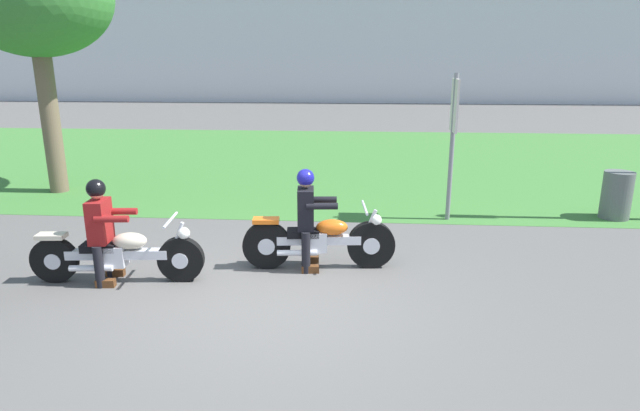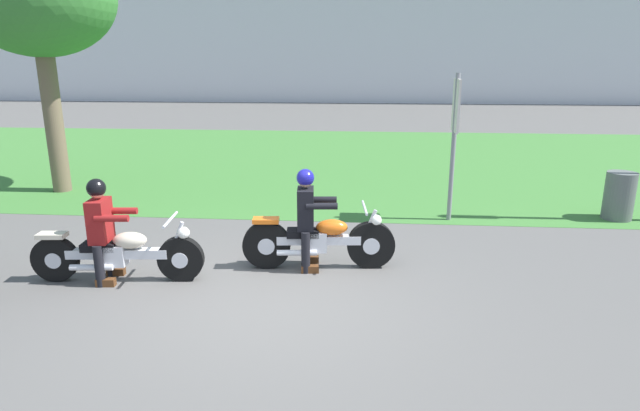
{
  "view_description": "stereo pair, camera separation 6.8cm",
  "coord_description": "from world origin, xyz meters",
  "px_view_note": "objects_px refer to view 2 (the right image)",
  "views": [
    {
      "loc": [
        1.01,
        -5.89,
        2.87
      ],
      "look_at": [
        0.47,
        1.33,
        0.85
      ],
      "focal_mm": 30.12,
      "sensor_mm": 36.0,
      "label": 1
    },
    {
      "loc": [
        1.08,
        -5.88,
        2.87
      ],
      "look_at": [
        0.47,
        1.33,
        0.85
      ],
      "focal_mm": 30.12,
      "sensor_mm": 36.0,
      "label": 2
    }
  ],
  "objects_px": {
    "motorcycle_lead": "(319,240)",
    "trash_can": "(619,196)",
    "rider_lead": "(307,211)",
    "rider_follow": "(102,223)",
    "sign_banner": "(455,125)",
    "motorcycle_follow": "(118,254)"
  },
  "relations": [
    {
      "from": "motorcycle_lead",
      "to": "trash_can",
      "type": "height_order",
      "value": "motorcycle_lead"
    },
    {
      "from": "motorcycle_lead",
      "to": "rider_lead",
      "type": "distance_m",
      "value": 0.46
    },
    {
      "from": "motorcycle_lead",
      "to": "rider_follow",
      "type": "relative_size",
      "value": 1.54
    },
    {
      "from": "rider_follow",
      "to": "rider_lead",
      "type": "bearing_deg",
      "value": 9.38
    },
    {
      "from": "motorcycle_lead",
      "to": "sign_banner",
      "type": "height_order",
      "value": "sign_banner"
    },
    {
      "from": "motorcycle_follow",
      "to": "sign_banner",
      "type": "bearing_deg",
      "value": 28.45
    },
    {
      "from": "motorcycle_lead",
      "to": "trash_can",
      "type": "xyz_separation_m",
      "value": [
        5.21,
        2.79,
        0.03
      ]
    },
    {
      "from": "rider_lead",
      "to": "motorcycle_lead",
      "type": "bearing_deg",
      "value": -0.8
    },
    {
      "from": "motorcycle_follow",
      "to": "rider_follow",
      "type": "relative_size",
      "value": 1.63
    },
    {
      "from": "rider_lead",
      "to": "trash_can",
      "type": "xyz_separation_m",
      "value": [
        5.37,
        2.8,
        -0.39
      ]
    },
    {
      "from": "rider_follow",
      "to": "motorcycle_follow",
      "type": "bearing_deg",
      "value": -0.87
    },
    {
      "from": "rider_follow",
      "to": "trash_can",
      "type": "height_order",
      "value": "rider_follow"
    },
    {
      "from": "motorcycle_lead",
      "to": "motorcycle_follow",
      "type": "height_order",
      "value": "motorcycle_lead"
    },
    {
      "from": "rider_lead",
      "to": "sign_banner",
      "type": "xyz_separation_m",
      "value": [
        2.32,
        2.49,
        0.9
      ]
    },
    {
      "from": "rider_lead",
      "to": "sign_banner",
      "type": "distance_m",
      "value": 3.52
    },
    {
      "from": "rider_lead",
      "to": "sign_banner",
      "type": "relative_size",
      "value": 0.54
    },
    {
      "from": "rider_lead",
      "to": "trash_can",
      "type": "height_order",
      "value": "rider_lead"
    },
    {
      "from": "trash_can",
      "to": "rider_follow",
      "type": "bearing_deg",
      "value": -156.44
    },
    {
      "from": "rider_lead",
      "to": "motorcycle_follow",
      "type": "xyz_separation_m",
      "value": [
        -2.42,
        -0.66,
        -0.45
      ]
    },
    {
      "from": "rider_lead",
      "to": "trash_can",
      "type": "relative_size",
      "value": 1.63
    },
    {
      "from": "motorcycle_follow",
      "to": "trash_can",
      "type": "bearing_deg",
      "value": 18.75
    },
    {
      "from": "motorcycle_follow",
      "to": "trash_can",
      "type": "height_order",
      "value": "trash_can"
    }
  ]
}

